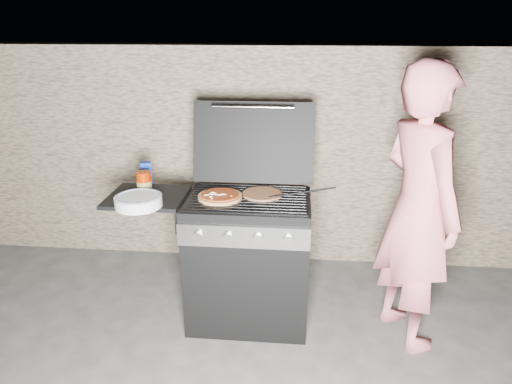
# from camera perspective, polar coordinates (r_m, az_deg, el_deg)

# --- Properties ---
(ground) EXTENTS (50.00, 50.00, 0.00)m
(ground) POSITION_cam_1_polar(r_m,az_deg,el_deg) (3.37, -0.88, -15.23)
(ground) COLOR #3D3A37
(stone_wall) EXTENTS (8.00, 0.35, 1.80)m
(stone_wall) POSITION_cam_1_polar(r_m,az_deg,el_deg) (3.93, 0.71, 4.75)
(stone_wall) COLOR tan
(stone_wall) RESTS_ON ground
(gas_grill) EXTENTS (1.34, 0.79, 0.91)m
(gas_grill) POSITION_cam_1_polar(r_m,az_deg,el_deg) (3.16, -5.48, -8.22)
(gas_grill) COLOR black
(gas_grill) RESTS_ON ground
(pizza_topped) EXTENTS (0.35, 0.35, 0.03)m
(pizza_topped) POSITION_cam_1_polar(r_m,az_deg,el_deg) (2.93, -4.52, -0.48)
(pizza_topped) COLOR #B08438
(pizza_topped) RESTS_ON gas_grill
(pizza_plain) EXTENTS (0.30, 0.30, 0.01)m
(pizza_plain) POSITION_cam_1_polar(r_m,az_deg,el_deg) (2.97, 0.77, -0.24)
(pizza_plain) COLOR #E6985A
(pizza_plain) RESTS_ON gas_grill
(sauce_jar) EXTENTS (0.12, 0.12, 0.15)m
(sauce_jar) POSITION_cam_1_polar(r_m,az_deg,el_deg) (3.10, -13.81, 1.18)
(sauce_jar) COLOR #912000
(sauce_jar) RESTS_ON gas_grill
(blue_carton) EXTENTS (0.08, 0.06, 0.16)m
(blue_carton) POSITION_cam_1_polar(r_m,az_deg,el_deg) (3.27, -13.57, 2.33)
(blue_carton) COLOR #0D2A98
(blue_carton) RESTS_ON gas_grill
(plate_stack) EXTENTS (0.30, 0.30, 0.07)m
(plate_stack) POSITION_cam_1_polar(r_m,az_deg,el_deg) (2.90, -14.48, -1.13)
(plate_stack) COLOR silver
(plate_stack) RESTS_ON gas_grill
(person) EXTENTS (0.65, 0.77, 1.79)m
(person) POSITION_cam_1_polar(r_m,az_deg,el_deg) (2.95, 19.58, -2.13)
(person) COLOR #E8717C
(person) RESTS_ON ground
(tongs) EXTENTS (0.44, 0.03, 0.09)m
(tongs) POSITION_cam_1_polar(r_m,az_deg,el_deg) (2.90, 5.66, -0.09)
(tongs) COLOR black
(tongs) RESTS_ON gas_grill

